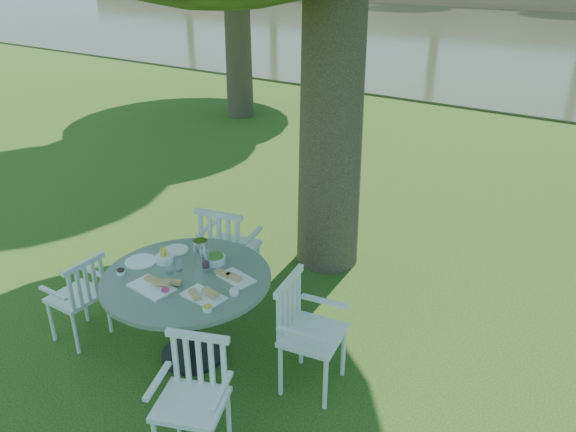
# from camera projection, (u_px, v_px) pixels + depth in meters

# --- Properties ---
(ground) EXTENTS (140.00, 140.00, 0.00)m
(ground) POSITION_uv_depth(u_px,v_px,m) (277.00, 295.00, 5.93)
(ground) COLOR #19370B
(ground) RESTS_ON ground
(table) EXTENTS (1.42, 1.42, 0.82)m
(table) POSITION_uv_depth(u_px,v_px,m) (188.00, 292.00, 4.75)
(table) COLOR black
(table) RESTS_ON ground
(chair_ne) EXTENTS (0.54, 0.56, 0.97)m
(chair_ne) POSITION_uv_depth(u_px,v_px,m) (302.00, 325.00, 4.50)
(chair_ne) COLOR white
(chair_ne) RESTS_ON ground
(chair_nw) EXTENTS (0.61, 0.58, 1.01)m
(chair_nw) POSITION_uv_depth(u_px,v_px,m) (226.00, 245.00, 5.68)
(chair_nw) COLOR white
(chair_nw) RESTS_ON ground
(chair_sw) EXTENTS (0.42, 0.45, 0.86)m
(chair_sw) POSITION_uv_depth(u_px,v_px,m) (82.00, 293.00, 5.04)
(chair_sw) COLOR white
(chair_sw) RESTS_ON ground
(chair_se) EXTENTS (0.59, 0.57, 0.91)m
(chair_se) POSITION_uv_depth(u_px,v_px,m) (195.00, 388.00, 3.89)
(chair_se) COLOR white
(chair_se) RESTS_ON ground
(tableware) EXTENTS (1.18, 0.82, 0.25)m
(tableware) POSITION_uv_depth(u_px,v_px,m) (190.00, 265.00, 4.76)
(tableware) COLOR white
(tableware) RESTS_ON table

